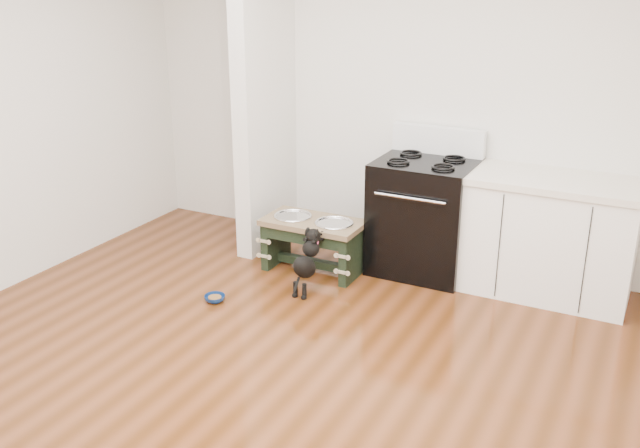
{
  "coord_description": "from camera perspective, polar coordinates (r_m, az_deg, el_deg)",
  "views": [
    {
      "loc": [
        1.95,
        -3.01,
        2.39
      ],
      "look_at": [
        -0.25,
        1.3,
        0.6
      ],
      "focal_mm": 40.0,
      "sensor_mm": 36.0,
      "label": 1
    }
  ],
  "objects": [
    {
      "name": "partition_wall",
      "position": [
        6.08,
        -4.44,
        10.41
      ],
      "size": [
        0.15,
        0.8,
        2.7
      ],
      "primitive_type": "cube",
      "color": "silver",
      "rests_on": "ground"
    },
    {
      "name": "cabinet_run",
      "position": [
        5.58,
        17.88,
        -1.0
      ],
      "size": [
        1.24,
        0.64,
        0.91
      ],
      "color": "white",
      "rests_on": "ground"
    },
    {
      "name": "floor_bowl",
      "position": [
        5.4,
        -8.42,
        -5.91
      ],
      "size": [
        0.16,
        0.16,
        0.05
      ],
      "rotation": [
        0.0,
        0.0,
        -0.06
      ],
      "color": "navy",
      "rests_on": "ground"
    },
    {
      "name": "dog_feeder",
      "position": [
        5.74,
        -0.57,
        -0.89
      ],
      "size": [
        0.8,
        0.43,
        0.46
      ],
      "color": "black",
      "rests_on": "ground"
    },
    {
      "name": "ground",
      "position": [
        4.31,
        -5.08,
        -13.42
      ],
      "size": [
        5.0,
        5.0,
        0.0
      ],
      "primitive_type": "plane",
      "color": "#47230C",
      "rests_on": "ground"
    },
    {
      "name": "puppy",
      "position": [
        5.39,
        -1.04,
        -2.85
      ],
      "size": [
        0.14,
        0.41,
        0.49
      ],
      "color": "black",
      "rests_on": "ground"
    },
    {
      "name": "oven_range",
      "position": [
        5.77,
        8.3,
        0.75
      ],
      "size": [
        0.76,
        0.69,
        1.14
      ],
      "color": "black",
      "rests_on": "ground"
    },
    {
      "name": "room_shell",
      "position": [
        3.67,
        -5.87,
        8.13
      ],
      "size": [
        5.0,
        5.0,
        5.0
      ],
      "color": "silver",
      "rests_on": "ground"
    }
  ]
}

